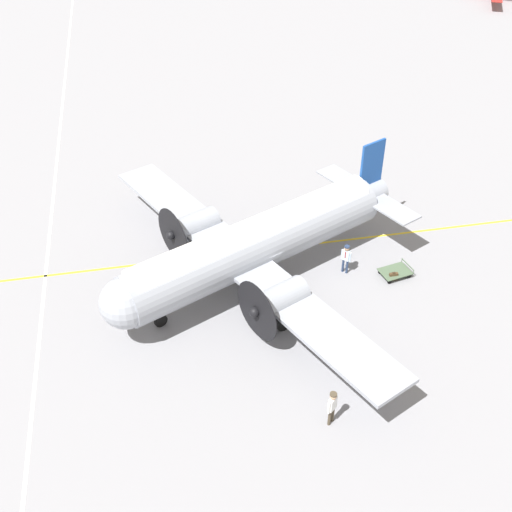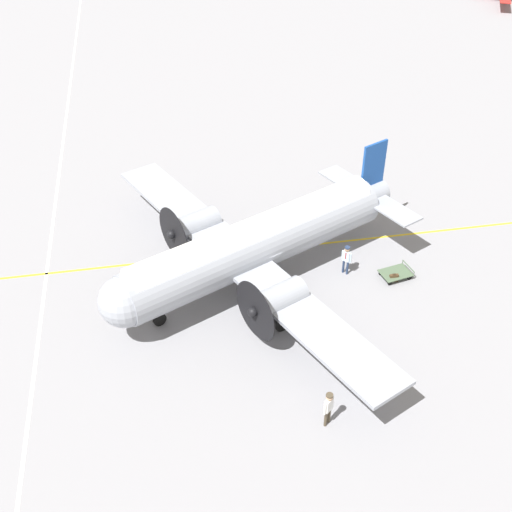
{
  "view_description": "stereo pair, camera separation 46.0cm",
  "coord_description": "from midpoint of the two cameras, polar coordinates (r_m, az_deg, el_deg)",
  "views": [
    {
      "loc": [
        -5.29,
        -26.62,
        22.51
      ],
      "look_at": [
        0.0,
        0.0,
        1.72
      ],
      "focal_mm": 45.0,
      "sensor_mm": 36.0,
      "label": 1
    },
    {
      "loc": [
        -4.83,
        -26.7,
        22.51
      ],
      "look_at": [
        0.0,
        0.0,
        1.72
      ],
      "focal_mm": 45.0,
      "sensor_mm": 36.0,
      "label": 2
    }
  ],
  "objects": [
    {
      "name": "crew_foreground",
      "position": [
        27.8,
        6.32,
        -13.0
      ],
      "size": [
        0.51,
        0.44,
        1.87
      ],
      "rotation": [
        0.0,
        0.0,
        0.7
      ],
      "color": "#473D2D",
      "rests_on": "ground_plane"
    },
    {
      "name": "airliner_main",
      "position": [
        33.47,
        -1.0,
        0.88
      ],
      "size": [
        17.64,
        21.54,
        5.93
      ],
      "rotation": [
        0.0,
        0.0,
        3.58
      ],
      "color": "#9399A3",
      "rests_on": "ground_plane"
    },
    {
      "name": "apron_line_northsouth",
      "position": [
        35.46,
        -18.82,
        -4.39
      ],
      "size": [
        0.16,
        120.0,
        0.01
      ],
      "color": "silver",
      "rests_on": "ground_plane"
    },
    {
      "name": "apron_line_eastwest",
      "position": [
        37.34,
        -1.16,
        0.38
      ],
      "size": [
        120.0,
        0.16,
        0.01
      ],
      "color": "gold",
      "rests_on": "ground_plane"
    },
    {
      "name": "ground_plane",
      "position": [
        35.26,
        -0.37,
        -2.22
      ],
      "size": [
        300.0,
        300.0,
        0.0
      ],
      "primitive_type": "plane",
      "color": "gray"
    },
    {
      "name": "passenger_boarding",
      "position": [
        35.47,
        7.64,
        0.01
      ],
      "size": [
        0.46,
        0.47,
        1.81
      ],
      "rotation": [
        0.0,
        0.0,
        2.34
      ],
      "color": "navy",
      "rests_on": "ground_plane"
    },
    {
      "name": "baggage_cart",
      "position": [
        36.22,
        11.92,
        -1.37
      ],
      "size": [
        1.86,
        1.5,
        0.56
      ],
      "rotation": [
        0.0,
        0.0,
        3.35
      ],
      "color": "#4C6047",
      "rests_on": "ground_plane"
    },
    {
      "name": "suitcase_near_door",
      "position": [
        35.91,
        11.75,
        -1.8
      ],
      "size": [
        0.48,
        0.16,
        0.52
      ],
      "color": "#47331E",
      "rests_on": "ground_plane"
    }
  ]
}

